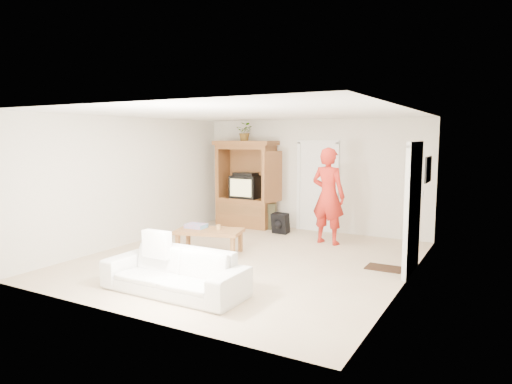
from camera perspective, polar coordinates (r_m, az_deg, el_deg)
floor at (r=8.32m, az=-1.01°, el=-8.39°), size 6.00×6.00×0.00m
ceiling at (r=8.04m, az=-1.04°, el=9.79°), size 6.00×6.00×0.00m
wall_back at (r=10.76m, az=7.02°, el=2.08°), size 5.50×0.00×5.50m
wall_front at (r=5.71m, az=-16.33°, el=-2.40°), size 5.50×0.00×5.50m
wall_left at (r=9.74m, az=-15.16°, el=1.39°), size 0.00×6.00×6.00m
wall_right at (r=7.11m, az=18.51°, el=-0.68°), size 0.00×6.00×6.00m
armoire at (r=11.19m, az=-1.16°, el=0.30°), size 1.82×1.14×2.10m
door_back at (r=10.71m, az=7.68°, el=0.54°), size 0.85×0.05×2.04m
doorway_right at (r=7.74m, az=19.08°, el=-2.21°), size 0.05×0.90×2.04m
framed_picture at (r=8.96m, az=20.72°, el=2.65°), size 0.03×0.60×0.48m
doormat at (r=8.04m, az=15.77°, el=-9.13°), size 0.60×0.40×0.02m
plant at (r=11.10m, az=-1.37°, el=7.53°), size 0.43×0.39×0.43m
man at (r=9.45m, az=9.02°, el=-0.49°), size 0.79×0.58×1.99m
sofa at (r=6.63m, az=-10.17°, el=-9.76°), size 2.10×0.83×0.61m
coffee_table at (r=8.69m, az=-5.84°, el=-5.07°), size 1.36×0.98×0.46m
towel at (r=8.85m, az=-7.51°, el=-4.22°), size 0.39×0.30×0.08m
candle at (r=8.62m, az=-4.72°, el=-4.41°), size 0.08×0.08×0.10m
backpack_black at (r=10.43m, az=3.08°, el=-3.98°), size 0.38×0.25×0.45m
backpack_olive at (r=10.94m, az=1.62°, el=-3.04°), size 0.38×0.33×0.61m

